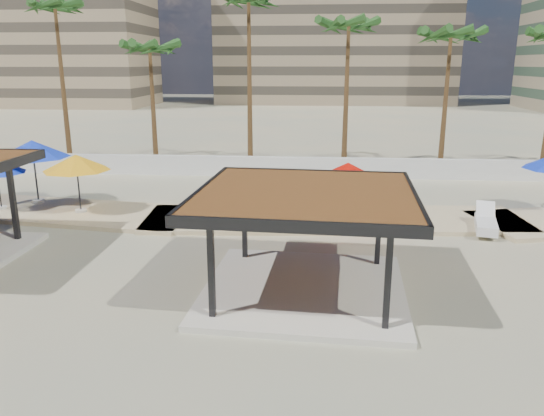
{
  "coord_description": "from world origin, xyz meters",
  "views": [
    {
      "loc": [
        1.12,
        -14.82,
        6.54
      ],
      "look_at": [
        -0.38,
        3.86,
        1.4
      ],
      "focal_mm": 35.0,
      "sensor_mm": 36.0,
      "label": 1
    }
  ],
  "objects_px": {
    "umbrella_c": "(348,172)",
    "lounger_b": "(486,224)",
    "lounger_a": "(202,213)",
    "pavilion_central": "(305,233)"
  },
  "relations": [
    {
      "from": "pavilion_central",
      "to": "umbrella_c",
      "type": "xyz_separation_m",
      "value": [
        1.55,
        6.15,
        0.56
      ]
    },
    {
      "from": "umbrella_c",
      "to": "lounger_b",
      "type": "bearing_deg",
      "value": 0.54
    },
    {
      "from": "umbrella_c",
      "to": "lounger_a",
      "type": "relative_size",
      "value": 1.55
    },
    {
      "from": "pavilion_central",
      "to": "lounger_b",
      "type": "bearing_deg",
      "value": 44.92
    },
    {
      "from": "pavilion_central",
      "to": "lounger_a",
      "type": "relative_size",
      "value": 3.12
    },
    {
      "from": "umbrella_c",
      "to": "lounger_a",
      "type": "xyz_separation_m",
      "value": [
        -6.07,
        0.74,
        -2.05
      ]
    },
    {
      "from": "lounger_a",
      "to": "pavilion_central",
      "type": "bearing_deg",
      "value": -167.44
    },
    {
      "from": "umbrella_c",
      "to": "lounger_b",
      "type": "xyz_separation_m",
      "value": [
        5.5,
        0.05,
        -2.02
      ]
    },
    {
      "from": "lounger_a",
      "to": "lounger_b",
      "type": "height_order",
      "value": "lounger_b"
    },
    {
      "from": "pavilion_central",
      "to": "lounger_b",
      "type": "xyz_separation_m",
      "value": [
        7.05,
        6.2,
        -1.46
      ]
    }
  ]
}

